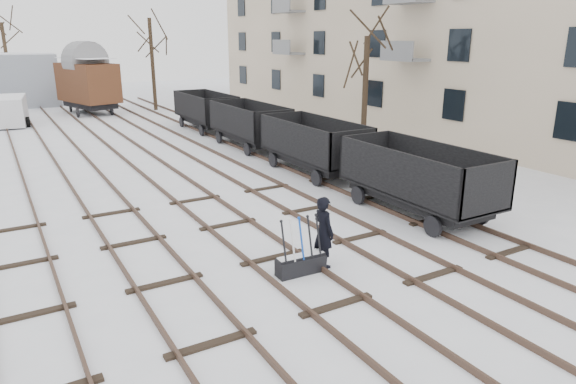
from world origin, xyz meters
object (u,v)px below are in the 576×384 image
Objects in this scene: freight_wagon_a at (417,189)px; ground_frame at (301,263)px; worker at (324,232)px; box_van_wagon at (88,81)px; panel_van at (10,110)px.

ground_frame is at bearing -161.28° from freight_wagon_a.
box_van_wagon is at bearing -5.18° from worker.
box_van_wagon is at bearing 99.49° from freight_wagon_a.
freight_wagon_a reaches higher than worker.
box_van_wagon is at bearing 37.03° from panel_van.
box_van_wagon is (-5.14, 30.78, 1.60)m from freight_wagon_a.
panel_van is at bearing -166.40° from box_van_wagon.
worker is at bearing -105.95° from box_van_wagon.
panel_van is at bearing 111.55° from freight_wagon_a.
box_van_wagon reaches higher than freight_wagon_a.
worker is 0.33× the size of freight_wagon_a.
panel_van is at bearing 5.85° from worker.
worker reaches higher than ground_frame.
worker is 0.41× the size of panel_van.
freight_wagon_a is at bearing -96.61° from box_van_wagon.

